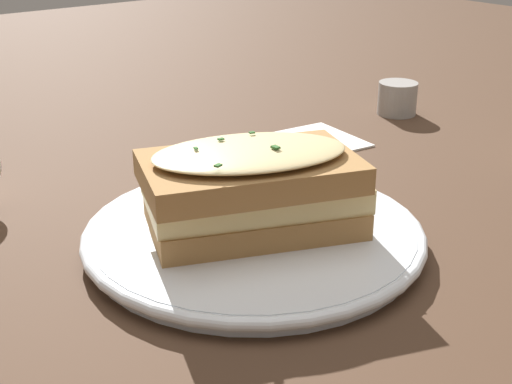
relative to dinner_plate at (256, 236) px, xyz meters
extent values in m
plane|color=#473021|center=(0.02, 0.00, -0.01)|extent=(2.40, 2.40, 0.00)
cylinder|color=white|center=(0.00, 0.00, 0.00)|extent=(0.24, 0.24, 0.02)
torus|color=white|center=(0.00, 0.00, 0.00)|extent=(0.26, 0.26, 0.01)
cube|color=#A37542|center=(0.00, 0.00, 0.02)|extent=(0.18, 0.14, 0.02)
cube|color=#EFDB93|center=(0.00, 0.00, 0.04)|extent=(0.18, 0.14, 0.02)
cube|color=#A37542|center=(-0.01, 0.00, 0.05)|extent=(0.17, 0.14, 0.02)
ellipsoid|color=beige|center=(-0.01, 0.00, 0.07)|extent=(0.16, 0.13, 0.01)
cube|color=#2D6028|center=(0.00, -0.02, 0.07)|extent=(0.00, 0.01, 0.00)
cube|color=#2D6028|center=(-0.02, 0.02, 0.07)|extent=(0.00, 0.00, 0.00)
cube|color=#2D6028|center=(0.01, 0.02, 0.07)|extent=(0.00, 0.00, 0.00)
cube|color=#2D6028|center=(-0.05, -0.02, 0.07)|extent=(0.01, 0.00, 0.00)
cube|color=#2D6028|center=(-0.04, 0.02, 0.07)|extent=(0.00, 0.00, 0.00)
cube|color=white|center=(0.19, 0.15, -0.01)|extent=(0.12, 0.10, 0.00)
cylinder|color=gray|center=(0.35, 0.17, 0.01)|extent=(0.05, 0.05, 0.04)
camera|label=1|loc=(-0.30, -0.38, 0.24)|focal=50.00mm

